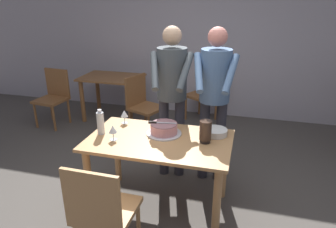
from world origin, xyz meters
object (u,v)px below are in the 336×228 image
person_standing_beside (215,90)px  background_chair_2 (53,95)px  cake_on_platter (164,129)px  background_table (112,86)px  hurricane_lamp (205,131)px  cake_knife (156,123)px  main_dining_table (159,151)px  wine_glass_far (124,114)px  background_chair_1 (204,91)px  background_chair_3 (143,103)px  plate_stack (216,132)px  chair_near_side (102,210)px  person_cutting_cake (172,88)px  wine_glass_near (113,130)px  water_bottle (101,123)px

person_standing_beside → background_chair_2: bearing=160.2°
cake_on_platter → background_table: cake_on_platter is taller
hurricane_lamp → cake_knife: bearing=172.5°
main_dining_table → wine_glass_far: 0.58m
main_dining_table → background_chair_1: bearing=88.7°
background_chair_3 → person_standing_beside: bearing=-39.8°
cake_knife → background_chair_1: background_chair_1 is taller
plate_stack → background_chair_3: background_chair_3 is taller
cake_knife → chair_near_side: chair_near_side is taller
person_cutting_cake → wine_glass_near: bearing=-116.7°
wine_glass_far → person_cutting_cake: bearing=38.5°
main_dining_table → plate_stack: plate_stack is taller
hurricane_lamp → background_chair_3: hurricane_lamp is taller
cake_on_platter → background_table: (-1.47, 1.96, -0.22)m
person_cutting_cake → person_standing_beside: (0.46, 0.03, 0.00)m
water_bottle → plate_stack: bearing=13.8°
plate_stack → background_chair_2: 3.11m
chair_near_side → background_table: (-1.23, 2.86, 0.09)m
chair_near_side → main_dining_table: bearing=74.0°
background_chair_2 → water_bottle: bearing=-44.0°
main_dining_table → background_chair_1: 2.48m
background_chair_1 → background_chair_2: (-2.33, -0.86, 0.00)m
wine_glass_far → background_chair_2: 2.28m
chair_near_side → background_chair_3: bearing=102.4°
hurricane_lamp → person_standing_beside: (-0.00, 0.59, 0.22)m
cake_knife → plate_stack: 0.58m
cake_knife → background_table: bearing=125.3°
wine_glass_near → person_cutting_cake: person_cutting_cake is taller
main_dining_table → background_chair_3: 1.78m
water_bottle → background_chair_2: bearing=136.0°
plate_stack → cake_knife: bearing=-167.9°
wine_glass_near → hurricane_lamp: size_ratio=0.69×
wine_glass_far → chair_near_side: (0.24, -1.05, -0.36)m
hurricane_lamp → main_dining_table: bearing=-173.6°
cake_on_platter → background_table: 2.46m
water_bottle → person_standing_beside: size_ratio=0.15×
person_cutting_cake → person_standing_beside: size_ratio=1.00×
plate_stack → person_cutting_cake: bearing=144.8°
wine_glass_far → hurricane_lamp: hurricane_lamp is taller
wine_glass_near → wine_glass_far: (-0.05, 0.40, 0.00)m
wine_glass_far → background_chair_1: bearing=76.8°
cake_knife → chair_near_side: 0.97m
person_standing_beside → background_chair_1: 1.96m
water_bottle → background_table: size_ratio=0.25×
cake_on_platter → background_chair_2: 2.74m
main_dining_table → chair_near_side: size_ratio=1.49×
main_dining_table → hurricane_lamp: 0.49m
wine_glass_near → background_chair_1: (0.46, 2.60, -0.36)m
water_bottle → background_table: water_bottle is taller
main_dining_table → plate_stack: (0.50, 0.23, 0.16)m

